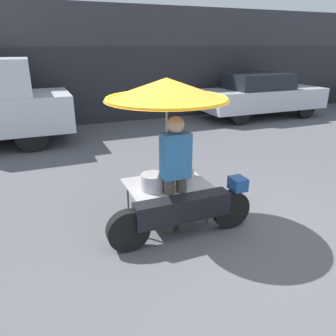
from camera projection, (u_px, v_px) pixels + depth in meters
ground_plane at (209, 232)px, 4.60m from camera, size 36.00×36.00×0.00m
shopfront_building at (92, 65)px, 11.26m from camera, size 28.00×2.06×3.69m
vendor_motorcycle_cart at (169, 119)px, 4.35m from camera, size 2.05×1.67×2.07m
vendor_person at (175, 170)px, 4.34m from camera, size 0.38×0.22×1.63m
parked_car at (261, 95)px, 11.60m from camera, size 4.48×1.68×1.55m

